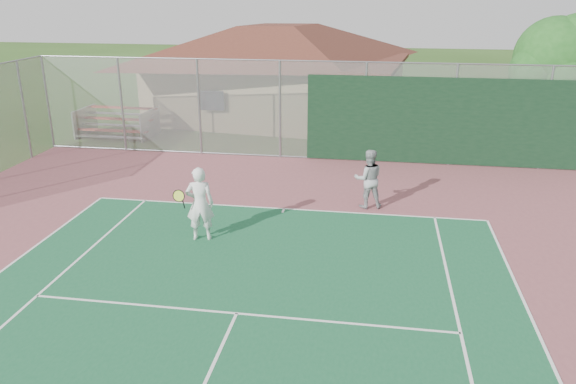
# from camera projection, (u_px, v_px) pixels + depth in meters

# --- Properties ---
(back_fence) EXTENTS (20.08, 0.11, 3.53)m
(back_fence) POSITION_uv_depth(u_px,v_px,m) (368.00, 116.00, 19.58)
(back_fence) COLOR gray
(back_fence) RESTS_ON ground
(clubhouse) EXTENTS (12.76, 9.34, 5.12)m
(clubhouse) POSITION_uv_depth(u_px,v_px,m) (279.00, 63.00, 26.11)
(clubhouse) COLOR tan
(clubhouse) RESTS_ON ground
(bleachers) EXTENTS (3.12, 1.94, 1.14)m
(bleachers) POSITION_uv_depth(u_px,v_px,m) (117.00, 122.00, 23.43)
(bleachers) COLOR #A43625
(bleachers) RESTS_ON ground
(tree) EXTENTS (3.60, 3.41, 5.02)m
(tree) POSITION_uv_depth(u_px,v_px,m) (557.00, 60.00, 21.18)
(tree) COLOR #3A2515
(tree) RESTS_ON ground
(player_white_front) EXTENTS (0.95, 0.66, 1.84)m
(player_white_front) POSITION_uv_depth(u_px,v_px,m) (200.00, 204.00, 13.52)
(player_white_front) COLOR silver
(player_white_front) RESTS_ON ground
(player_grey_back) EXTENTS (0.93, 0.79, 1.67)m
(player_grey_back) POSITION_uv_depth(u_px,v_px,m) (368.00, 179.00, 15.59)
(player_grey_back) COLOR #959799
(player_grey_back) RESTS_ON ground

